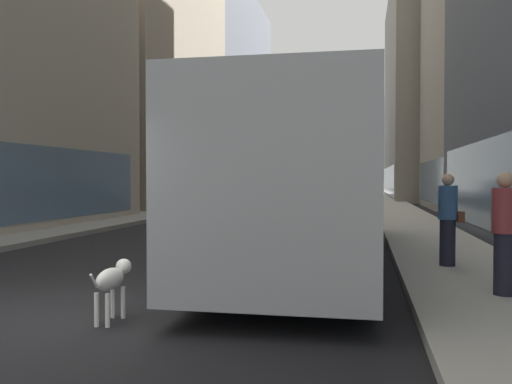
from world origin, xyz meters
TOP-DOWN VIEW (x-y plane):
  - ground_plane at (0.00, 35.00)m, footprint 120.00×120.00m
  - sidewalk_left at (-5.70, 35.00)m, footprint 2.40×110.00m
  - sidewalk_right at (5.70, 35.00)m, footprint 2.40×110.00m
  - building_left_far at (-11.90, 47.91)m, footprint 9.24×23.47m
  - building_right_far at (11.90, 43.68)m, footprint 11.60×20.38m
  - transit_bus at (2.80, 5.38)m, footprint 2.78×11.53m
  - car_black_suv at (-2.80, 17.30)m, footprint 1.86×4.48m
  - car_red_coupe at (1.20, 19.84)m, footprint 1.73×3.91m
  - car_blue_hatchback at (-1.20, 43.47)m, footprint 1.75×4.52m
  - dalmatian_dog at (0.87, 0.13)m, footprint 0.22×0.96m
  - pedestrian_with_handbag at (5.40, 4.40)m, footprint 0.45×0.34m
  - pedestrian_in_coat at (5.77, 1.91)m, footprint 0.34×0.34m

SIDE VIEW (x-z plane):
  - ground_plane at x=0.00m, z-range 0.00..0.00m
  - sidewalk_left at x=-5.70m, z-range 0.00..0.15m
  - sidewalk_right at x=5.70m, z-range 0.00..0.15m
  - dalmatian_dog at x=0.87m, z-range 0.15..0.87m
  - car_red_coupe at x=1.20m, z-range 0.01..1.63m
  - car_blue_hatchback at x=-1.20m, z-range 0.01..1.63m
  - car_black_suv at x=-2.80m, z-range 0.01..1.63m
  - pedestrian_in_coat at x=5.77m, z-range 0.17..1.86m
  - pedestrian_with_handbag at x=5.40m, z-range 0.17..1.86m
  - transit_bus at x=2.80m, z-range 0.25..3.30m
  - building_right_far at x=11.90m, z-range -0.01..18.52m
  - building_left_far at x=-11.90m, z-range -0.01..20.84m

